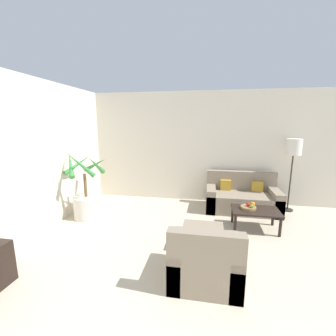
# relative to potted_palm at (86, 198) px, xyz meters

# --- Properties ---
(wall_back) EXTENTS (8.37, 0.06, 2.70)m
(wall_back) POSITION_rel_potted_palm_xyz_m (2.95, 1.52, 0.93)
(wall_back) COLOR beige
(wall_back) RESTS_ON ground_plane
(potted_palm) EXTENTS (0.86, 0.84, 1.42)m
(potted_palm) POSITION_rel_potted_palm_xyz_m (0.00, 0.00, 0.00)
(potted_palm) COLOR beige
(potted_palm) RESTS_ON ground_plane
(sofa_loveseat) EXTENTS (1.57, 0.83, 0.84)m
(sofa_loveseat) POSITION_rel_potted_palm_xyz_m (3.23, 1.01, -0.14)
(sofa_loveseat) COLOR gray
(sofa_loveseat) RESTS_ON ground_plane
(floor_lamp) EXTENTS (0.31, 0.31, 1.61)m
(floor_lamp) POSITION_rel_potted_palm_xyz_m (4.26, 1.16, 0.94)
(floor_lamp) COLOR #2D2823
(floor_lamp) RESTS_ON ground_plane
(coffee_table) EXTENTS (0.84, 0.54, 0.38)m
(coffee_table) POSITION_rel_potted_palm_xyz_m (3.34, 0.05, -0.09)
(coffee_table) COLOR black
(coffee_table) RESTS_ON ground_plane
(fruit_bowl) EXTENTS (0.28, 0.28, 0.05)m
(fruit_bowl) POSITION_rel_potted_palm_xyz_m (3.22, 0.08, -0.02)
(fruit_bowl) COLOR #997A4C
(fruit_bowl) RESTS_ON coffee_table
(apple_red) EXTENTS (0.07, 0.07, 0.07)m
(apple_red) POSITION_rel_potted_palm_xyz_m (3.21, 0.09, 0.04)
(apple_red) COLOR red
(apple_red) RESTS_ON fruit_bowl
(apple_green) EXTENTS (0.06, 0.06, 0.06)m
(apple_green) POSITION_rel_potted_palm_xyz_m (3.26, 0.02, 0.04)
(apple_green) COLOR olive
(apple_green) RESTS_ON fruit_bowl
(orange_fruit) EXTENTS (0.08, 0.08, 0.08)m
(orange_fruit) POSITION_rel_potted_palm_xyz_m (3.30, 0.12, 0.05)
(orange_fruit) COLOR orange
(orange_fruit) RESTS_ON fruit_bowl
(armchair) EXTENTS (0.84, 0.80, 0.79)m
(armchair) POSITION_rel_potted_palm_xyz_m (2.45, -1.53, -0.16)
(armchair) COLOR gray
(armchair) RESTS_ON ground_plane
(ottoman) EXTENTS (0.63, 0.46, 0.35)m
(ottoman) POSITION_rel_potted_palm_xyz_m (2.41, -0.75, -0.24)
(ottoman) COLOR gray
(ottoman) RESTS_ON ground_plane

